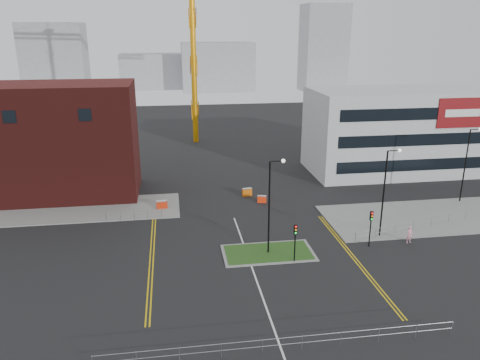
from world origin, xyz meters
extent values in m
plane|color=black|center=(0.00, 0.00, 0.00)|extent=(200.00, 200.00, 0.00)
cube|color=slate|center=(-20.00, 22.00, 0.06)|extent=(28.00, 8.00, 0.12)
cube|color=slate|center=(22.00, 14.00, 0.06)|extent=(24.00, 10.00, 0.12)
cube|color=slate|center=(2.00, 8.00, 0.04)|extent=(8.60, 4.60, 0.08)
cube|color=#244416|center=(2.00, 8.00, 0.06)|extent=(8.00, 4.00, 0.12)
cube|color=#471411|center=(-20.00, 28.00, 7.00)|extent=(18.00, 10.00, 14.00)
cube|color=black|center=(-24.00, 22.98, 11.00)|extent=(1.40, 0.10, 1.40)
cube|color=black|center=(-16.00, 22.98, 11.00)|extent=(1.40, 0.10, 1.40)
cube|color=#B2B5B7|center=(26.00, 32.00, 6.00)|extent=(25.00, 12.00, 12.00)
cube|color=black|center=(26.00, 25.98, 2.50)|extent=(22.00, 0.10, 1.60)
cube|color=black|center=(26.00, 25.98, 6.00)|extent=(22.00, 0.10, 1.60)
cube|color=black|center=(26.00, 25.98, 9.50)|extent=(22.00, 0.10, 1.60)
cube|color=maroon|center=(32.00, 25.92, 9.50)|extent=(7.00, 0.15, 4.00)
cube|color=white|center=(32.00, 25.82, 9.50)|extent=(5.00, 0.05, 1.00)
cylinder|color=#F69E0E|center=(-2.00, 55.00, 17.97)|extent=(1.00, 1.00, 35.93)
cylinder|color=black|center=(2.00, 8.00, 4.50)|extent=(0.16, 0.16, 9.00)
cylinder|color=black|center=(2.60, 8.00, 9.00)|extent=(1.20, 0.10, 0.10)
sphere|color=silver|center=(3.20, 8.00, 9.00)|extent=(0.36, 0.36, 0.36)
cylinder|color=black|center=(14.00, 10.00, 4.50)|extent=(0.16, 0.16, 9.00)
cylinder|color=black|center=(14.60, 10.00, 9.00)|extent=(1.20, 0.10, 0.10)
sphere|color=silver|center=(15.20, 10.00, 9.00)|extent=(0.36, 0.36, 0.36)
cylinder|color=black|center=(28.00, 18.00, 4.50)|extent=(0.16, 0.16, 9.00)
cylinder|color=black|center=(28.60, 18.00, 9.00)|extent=(1.20, 0.10, 0.10)
sphere|color=silver|center=(29.20, 18.00, 9.00)|extent=(0.36, 0.36, 0.36)
cylinder|color=black|center=(4.00, 6.00, 1.50)|extent=(0.12, 0.12, 3.00)
cube|color=black|center=(4.00, 6.00, 3.20)|extent=(0.28, 0.22, 0.90)
sphere|color=red|center=(4.00, 5.87, 3.50)|extent=(0.18, 0.18, 0.18)
sphere|color=orange|center=(4.00, 5.87, 3.20)|extent=(0.18, 0.18, 0.18)
sphere|color=#0CCC33|center=(4.00, 5.87, 2.90)|extent=(0.18, 0.18, 0.18)
cylinder|color=black|center=(12.00, 8.00, 1.50)|extent=(0.12, 0.12, 3.00)
cube|color=black|center=(12.00, 8.00, 3.20)|extent=(0.28, 0.22, 0.90)
sphere|color=red|center=(12.00, 7.87, 3.50)|extent=(0.18, 0.18, 0.18)
sphere|color=orange|center=(12.00, 7.87, 3.20)|extent=(0.18, 0.18, 0.18)
sphere|color=#0CCC33|center=(12.00, 7.87, 2.90)|extent=(0.18, 0.18, 0.18)
cylinder|color=gray|center=(0.00, -6.00, 1.05)|extent=(24.00, 0.04, 0.04)
cylinder|color=gray|center=(0.00, -6.00, 0.55)|extent=(24.00, 0.04, 0.04)
cylinder|color=gray|center=(12.00, -6.00, 0.55)|extent=(0.05, 0.05, 1.10)
cylinder|color=gray|center=(-11.00, 18.00, 1.05)|extent=(6.00, 0.04, 0.04)
cylinder|color=gray|center=(-11.00, 18.00, 0.55)|extent=(6.00, 0.04, 0.04)
cylinder|color=gray|center=(-14.00, 18.00, 0.55)|extent=(0.05, 0.05, 1.10)
cylinder|color=gray|center=(-8.00, 18.00, 0.55)|extent=(0.05, 0.05, 1.10)
cylinder|color=gray|center=(20.50, 11.50, 1.05)|extent=(19.01, 5.04, 0.04)
cylinder|color=gray|center=(20.50, 11.50, 0.55)|extent=(19.01, 5.04, 0.04)
cylinder|color=gray|center=(11.00, 9.00, 0.55)|extent=(0.05, 0.05, 1.10)
cube|color=silver|center=(0.00, 2.00, 0.01)|extent=(0.15, 30.00, 0.01)
cube|color=gold|center=(-9.00, 10.00, 0.01)|extent=(0.12, 24.00, 0.01)
cube|color=gold|center=(-8.70, 10.00, 0.01)|extent=(0.12, 24.00, 0.01)
cube|color=gold|center=(9.50, 6.00, 0.01)|extent=(0.12, 20.00, 0.01)
cube|color=gold|center=(9.80, 6.00, 0.01)|extent=(0.12, 20.00, 0.01)
cube|color=gray|center=(-40.00, 120.00, 11.00)|extent=(18.00, 12.00, 22.00)
cube|color=gray|center=(10.00, 130.00, 8.00)|extent=(24.00, 12.00, 16.00)
cube|color=gray|center=(45.00, 125.00, 14.00)|extent=(14.00, 12.00, 28.00)
cube|color=gray|center=(-8.00, 140.00, 6.00)|extent=(30.00, 12.00, 12.00)
imported|color=pink|center=(16.23, 8.16, 0.87)|extent=(0.69, 0.52, 1.74)
cube|color=red|center=(-8.00, 20.98, 0.52)|extent=(1.29, 0.55, 1.05)
cube|color=silver|center=(-8.00, 20.98, 0.99)|extent=(1.29, 0.55, 0.13)
cube|color=#DA610C|center=(2.61, 24.00, 0.51)|extent=(1.27, 0.63, 1.02)
cube|color=silver|center=(2.61, 24.00, 0.96)|extent=(1.27, 0.63, 0.12)
cube|color=#F9310D|center=(4.01, 21.39, 0.44)|extent=(1.12, 0.59, 0.89)
cube|color=silver|center=(4.01, 21.39, 0.84)|extent=(1.12, 0.59, 0.11)
camera|label=1|loc=(-6.54, -30.99, 20.16)|focal=35.00mm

